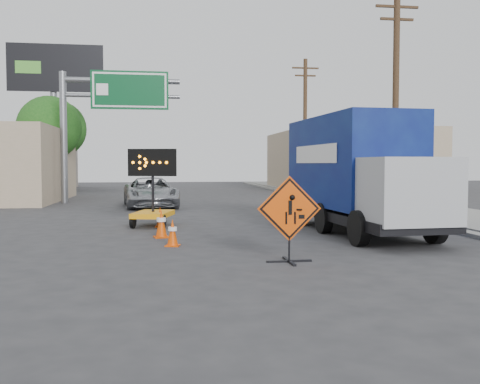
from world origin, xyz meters
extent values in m
plane|color=#2D2D30|center=(0.00, 0.00, 0.00)|extent=(100.00, 100.00, 0.00)
cube|color=gray|center=(7.20, 15.00, 0.06)|extent=(0.40, 60.00, 0.12)
cube|color=gray|center=(9.50, 15.00, 0.07)|extent=(4.00, 60.00, 0.15)
cube|color=tan|center=(13.00, 30.00, 2.30)|extent=(10.00, 14.00, 4.60)
cylinder|color=slate|center=(-6.50, 18.00, 3.40)|extent=(0.36, 0.36, 6.80)
cylinder|color=slate|center=(-3.50, 18.00, 6.40)|extent=(6.00, 0.28, 0.28)
cylinder|color=slate|center=(-3.50, 18.00, 5.60)|extent=(6.00, 0.20, 0.20)
cube|color=#05421E|center=(-3.10, 17.88, 5.90)|extent=(4.00, 0.10, 2.00)
cube|color=silver|center=(-3.10, 17.81, 5.90)|extent=(3.80, 0.01, 1.80)
cylinder|color=slate|center=(-8.50, 26.00, 4.50)|extent=(0.44, 0.44, 9.00)
cube|color=silver|center=(-8.30, 25.85, 8.30)|extent=(6.00, 0.25, 3.00)
cube|color=black|center=(-8.30, 25.70, 8.30)|extent=(6.10, 0.04, 3.10)
cylinder|color=#47301E|center=(8.00, 10.00, 4.50)|extent=(0.26, 0.26, 9.00)
cube|color=#47301E|center=(8.00, 10.00, 8.40)|extent=(1.80, 0.10, 0.10)
cube|color=#47301E|center=(8.00, 10.00, 7.90)|extent=(1.40, 0.10, 0.10)
cylinder|color=#47301E|center=(8.00, 24.00, 4.50)|extent=(0.26, 0.26, 9.00)
cube|color=#47301E|center=(8.00, 24.00, 8.40)|extent=(1.80, 0.10, 0.10)
cube|color=#47301E|center=(8.00, 24.00, 7.90)|extent=(1.40, 0.10, 0.10)
cylinder|color=#47301E|center=(-8.00, 22.00, 1.62)|extent=(0.28, 0.28, 3.25)
sphere|color=#174A15|center=(-8.00, 22.00, 4.18)|extent=(3.71, 3.71, 3.71)
cylinder|color=#47301E|center=(-9.00, 30.00, 1.79)|extent=(0.28, 0.28, 3.58)
sphere|color=#174A15|center=(-9.00, 30.00, 4.61)|extent=(4.10, 4.10, 4.10)
cube|color=black|center=(1.16, -0.02, 0.02)|extent=(0.96, 0.07, 0.04)
cube|color=black|center=(1.16, -0.02, 0.02)|extent=(0.07, 0.96, 0.04)
cylinder|color=black|center=(1.16, -0.02, 0.37)|extent=(0.04, 0.04, 0.75)
cube|color=#D54304|center=(1.16, -0.02, 1.12)|extent=(1.36, 0.03, 1.36)
cube|color=black|center=(1.16, -0.02, 1.12)|extent=(1.27, 0.01, 1.27)
cube|color=orange|center=(-1.76, 6.89, 0.40)|extent=(1.47, 1.99, 0.16)
cylinder|color=black|center=(-1.76, 6.89, 1.43)|extent=(0.09, 0.09, 1.96)
cube|color=black|center=(-1.76, 6.89, 2.09)|extent=(1.58, 0.47, 0.89)
imported|color=#9FA1A6|center=(-2.01, 14.79, 0.70)|extent=(2.84, 5.27, 1.41)
cube|color=black|center=(4.30, 4.23, 0.54)|extent=(2.53, 7.32, 0.27)
cube|color=#060D50|center=(4.30, 4.95, 2.12)|extent=(2.54, 5.70, 2.71)
cube|color=#9EA0A5|center=(4.30, 1.35, 1.40)|extent=(2.15, 1.73, 1.62)
cube|color=#D54304|center=(-1.21, 2.54, 0.01)|extent=(0.41, 0.41, 0.03)
cone|color=#D54304|center=(-1.21, 2.54, 0.35)|extent=(0.27, 0.27, 0.65)
cylinder|color=silver|center=(-1.21, 2.54, 0.43)|extent=(0.22, 0.22, 0.10)
cube|color=#D54304|center=(-1.49, 4.13, 0.02)|extent=(0.47, 0.47, 0.03)
cone|color=#D54304|center=(-1.49, 4.13, 0.41)|extent=(0.31, 0.31, 0.76)
cylinder|color=silver|center=(-1.49, 4.13, 0.50)|extent=(0.26, 0.26, 0.11)
cube|color=#D54304|center=(-1.53, 6.67, 0.01)|extent=(0.34, 0.34, 0.03)
cone|color=#D54304|center=(-1.53, 6.67, 0.34)|extent=(0.26, 0.26, 0.62)
cylinder|color=silver|center=(-1.53, 6.67, 0.41)|extent=(0.21, 0.21, 0.09)
camera|label=1|loc=(-1.44, -10.80, 2.05)|focal=40.00mm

